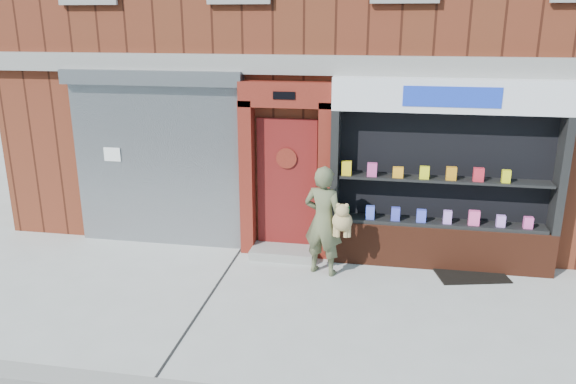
# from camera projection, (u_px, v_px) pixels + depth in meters

# --- Properties ---
(ground) EXTENTS (80.00, 80.00, 0.00)m
(ground) POSITION_uv_depth(u_px,v_px,m) (315.00, 309.00, 7.73)
(ground) COLOR #9E9E99
(ground) RESTS_ON ground
(building) EXTENTS (12.00, 8.16, 8.00)m
(building) POSITION_uv_depth(u_px,v_px,m) (354.00, 11.00, 12.19)
(building) COLOR #5C2415
(building) RESTS_ON ground
(shutter_bay) EXTENTS (3.10, 0.30, 3.04)m
(shutter_bay) POSITION_uv_depth(u_px,v_px,m) (157.00, 149.00, 9.54)
(shutter_bay) COLOR gray
(shutter_bay) RESTS_ON ground
(red_door_bay) EXTENTS (1.52, 0.58, 2.90)m
(red_door_bay) POSITION_uv_depth(u_px,v_px,m) (286.00, 171.00, 9.18)
(red_door_bay) COLOR #601910
(red_door_bay) RESTS_ON ground
(pharmacy_bay) EXTENTS (3.50, 0.41, 3.00)m
(pharmacy_bay) POSITION_uv_depth(u_px,v_px,m) (443.00, 184.00, 8.74)
(pharmacy_bay) COLOR #512113
(pharmacy_bay) RESTS_ON ground
(woman) EXTENTS (0.81, 0.58, 1.73)m
(woman) POSITION_uv_depth(u_px,v_px,m) (325.00, 221.00, 8.60)
(woman) COLOR #54593A
(woman) RESTS_ON ground
(doormat) EXTENTS (1.20, 0.97, 0.03)m
(doormat) POSITION_uv_depth(u_px,v_px,m) (470.00, 273.00, 8.80)
(doormat) COLOR black
(doormat) RESTS_ON ground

